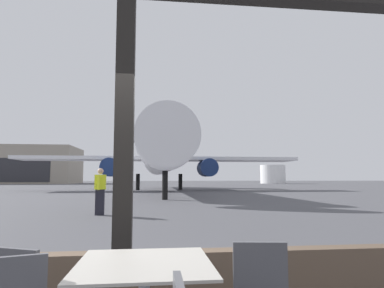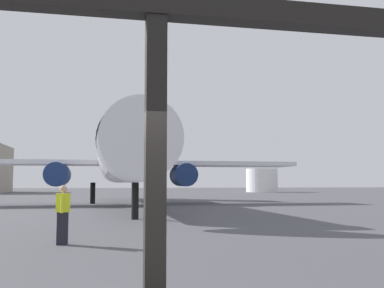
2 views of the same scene
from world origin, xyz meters
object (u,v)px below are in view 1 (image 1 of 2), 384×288
(airplane, at_px, (160,155))
(ground_crew_worker, at_px, (100,191))
(fuel_storage_tank, at_px, (273,174))
(distant_hangar, at_px, (22,165))

(airplane, height_order, ground_crew_worker, airplane)
(airplane, bearing_deg, fuel_storage_tank, 57.64)
(ground_crew_worker, xyz_separation_m, fuel_storage_tank, (31.27, 67.51, 1.34))
(airplane, distance_m, fuel_storage_tank, 53.32)
(airplane, height_order, fuel_storage_tank, airplane)
(airplane, xyz_separation_m, distant_hangar, (-32.32, 51.59, 0.66))
(ground_crew_worker, height_order, distant_hangar, distant_hangar)
(fuel_storage_tank, bearing_deg, ground_crew_worker, -114.85)
(ground_crew_worker, bearing_deg, fuel_storage_tank, 65.15)
(ground_crew_worker, height_order, fuel_storage_tank, fuel_storage_tank)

